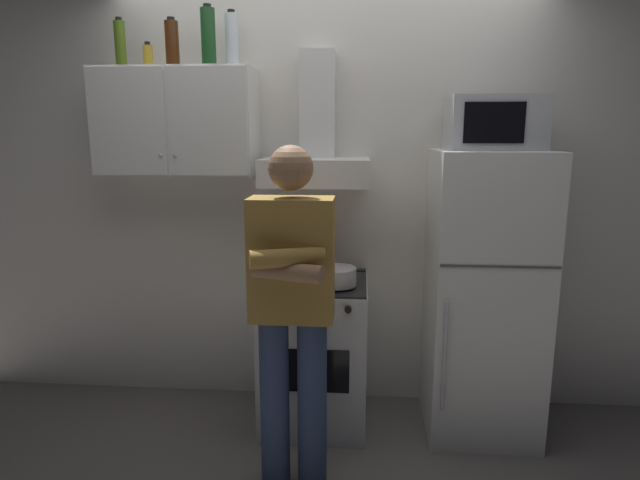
% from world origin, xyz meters
% --- Properties ---
extents(ground_plane, '(7.00, 7.00, 0.00)m').
position_xyz_m(ground_plane, '(0.00, 0.00, 0.00)').
color(ground_plane, slate).
extents(back_wall_tiled, '(4.80, 0.10, 2.70)m').
position_xyz_m(back_wall_tiled, '(0.00, 0.60, 1.35)').
color(back_wall_tiled, silver).
rests_on(back_wall_tiled, ground_plane).
extents(upper_cabinet, '(0.90, 0.37, 0.60)m').
position_xyz_m(upper_cabinet, '(-0.85, 0.37, 1.75)').
color(upper_cabinet, white).
extents(stove_oven, '(0.60, 0.62, 0.87)m').
position_xyz_m(stove_oven, '(-0.05, 0.25, 0.43)').
color(stove_oven, silver).
rests_on(stove_oven, ground_plane).
extents(range_hood, '(0.60, 0.44, 0.75)m').
position_xyz_m(range_hood, '(-0.05, 0.38, 1.60)').
color(range_hood, white).
extents(refrigerator, '(0.60, 0.62, 1.60)m').
position_xyz_m(refrigerator, '(0.90, 0.25, 0.80)').
color(refrigerator, white).
rests_on(refrigerator, ground_plane).
extents(microwave, '(0.48, 0.37, 0.28)m').
position_xyz_m(microwave, '(0.90, 0.27, 1.74)').
color(microwave, '#B7BABF').
rests_on(microwave, refrigerator).
extents(person_standing, '(0.38, 0.33, 1.64)m').
position_xyz_m(person_standing, '(-0.10, -0.36, 0.90)').
color(person_standing, navy).
rests_on(person_standing, ground_plane).
extents(cooking_pot, '(0.32, 0.22, 0.10)m').
position_xyz_m(cooking_pot, '(0.08, 0.13, 0.92)').
color(cooking_pot, '#B7BABF').
rests_on(cooking_pot, stove_oven).
extents(bottle_olive_oil, '(0.06, 0.06, 0.27)m').
position_xyz_m(bottle_olive_oil, '(-1.14, 0.34, 2.18)').
color(bottle_olive_oil, '#4C6B19').
rests_on(bottle_olive_oil, upper_cabinet).
extents(bottle_rum_dark, '(0.07, 0.07, 0.26)m').
position_xyz_m(bottle_rum_dark, '(-0.85, 0.34, 2.17)').
color(bottle_rum_dark, '#47230F').
rests_on(bottle_rum_dark, upper_cabinet).
extents(bottle_spice_jar, '(0.06, 0.06, 0.15)m').
position_xyz_m(bottle_spice_jar, '(-1.01, 0.40, 2.12)').
color(bottle_spice_jar, gold).
rests_on(bottle_spice_jar, upper_cabinet).
extents(bottle_vodka_clear, '(0.07, 0.07, 0.31)m').
position_xyz_m(bottle_vodka_clear, '(-0.53, 0.41, 2.20)').
color(bottle_vodka_clear, silver).
rests_on(bottle_vodka_clear, upper_cabinet).
extents(bottle_wine_green, '(0.08, 0.08, 0.33)m').
position_xyz_m(bottle_wine_green, '(-0.64, 0.35, 2.21)').
color(bottle_wine_green, '#19471E').
rests_on(bottle_wine_green, upper_cabinet).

